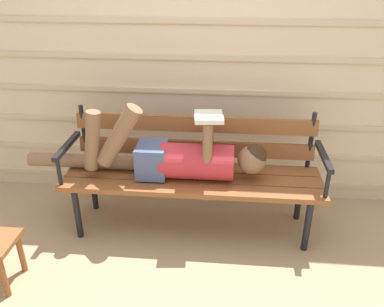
% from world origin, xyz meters
% --- Properties ---
extents(ground_plane, '(12.00, 12.00, 0.00)m').
position_xyz_m(ground_plane, '(0.00, 0.00, 0.00)').
color(ground_plane, tan).
extents(house_siding, '(5.25, 0.08, 2.26)m').
position_xyz_m(house_siding, '(0.00, 0.67, 1.13)').
color(house_siding, beige).
rests_on(house_siding, ground).
extents(park_bench, '(1.77, 0.47, 0.84)m').
position_xyz_m(park_bench, '(-0.00, 0.22, 0.47)').
color(park_bench, brown).
rests_on(park_bench, ground).
extents(reclining_person, '(1.67, 0.27, 0.54)m').
position_xyz_m(reclining_person, '(-0.12, 0.15, 0.58)').
color(reclining_person, '#B72D38').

